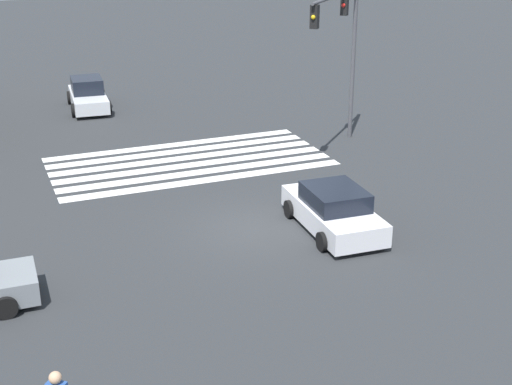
{
  "coord_description": "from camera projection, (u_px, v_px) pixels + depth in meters",
  "views": [
    {
      "loc": [
        7.96,
        19.48,
        9.55
      ],
      "look_at": [
        0.0,
        0.0,
        1.26
      ],
      "focal_mm": 50.0,
      "sensor_mm": 36.0,
      "label": 1
    }
  ],
  "objects": [
    {
      "name": "traffic_signal_mast",
      "position": [
        343.0,
        35.0,
        29.29
      ],
      "size": [
        4.3,
        4.3,
        6.79
      ],
      "rotation": [
        0.0,
        0.0,
        0.79
      ],
      "color": "#47474C",
      "rests_on": "ground_plane"
    },
    {
      "name": "car_0",
      "position": [
        333.0,
        210.0,
        22.79
      ],
      "size": [
        2.29,
        4.41,
        1.45
      ],
      "rotation": [
        0.0,
        0.0,
        -1.62
      ],
      "color": "silver",
      "rests_on": "ground_plane"
    },
    {
      "name": "ground_plane",
      "position": [
        256.0,
        229.0,
        23.08
      ],
      "size": [
        141.17,
        141.17,
        0.0
      ],
      "primitive_type": "plane",
      "color": "#2B2D30"
    },
    {
      "name": "car_3",
      "position": [
        88.0,
        95.0,
        36.94
      ],
      "size": [
        2.21,
        4.58,
        1.59
      ],
      "rotation": [
        0.0,
        0.0,
        1.5
      ],
      "color": "silver",
      "rests_on": "ground_plane"
    },
    {
      "name": "crosswalk_markings",
      "position": [
        189.0,
        161.0,
        29.33
      ],
      "size": [
        11.22,
        5.35,
        0.01
      ],
      "rotation": [
        0.0,
        0.0,
        1.57
      ],
      "color": "silver",
      "rests_on": "ground_plane"
    }
  ]
}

